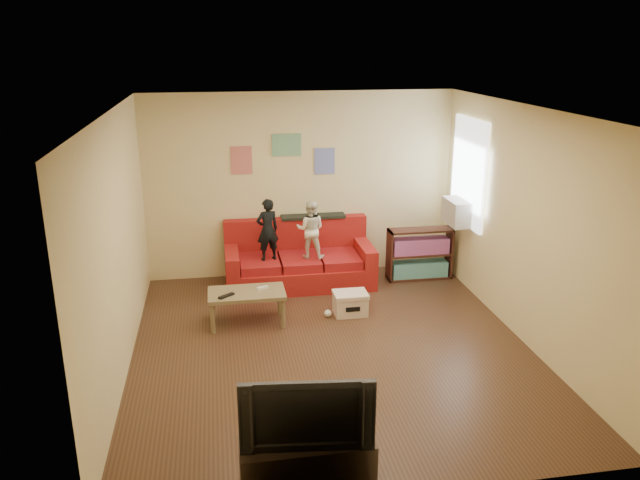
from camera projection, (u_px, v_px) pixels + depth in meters
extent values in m
cube|color=#4B3020|center=(331.00, 348.00, 7.19)|extent=(4.50, 5.00, 0.01)
cube|color=white|center=(333.00, 110.00, 6.35)|extent=(4.50, 5.00, 0.01)
cube|color=beige|center=(301.00, 185.00, 9.12)|extent=(4.50, 0.01, 2.70)
cube|color=beige|center=(397.00, 341.00, 4.42)|extent=(4.50, 0.01, 2.70)
cube|color=beige|center=(117.00, 247.00, 6.41)|extent=(0.01, 5.00, 2.70)
cube|color=beige|center=(526.00, 226.00, 7.13)|extent=(0.01, 5.00, 2.70)
cube|color=#A41B18|center=(299.00, 274.00, 9.00)|extent=(2.10, 0.94, 0.31)
cube|color=#A41B18|center=(296.00, 237.00, 9.22)|extent=(2.10, 0.19, 0.58)
cube|color=#A41B18|center=(232.00, 259.00, 8.76)|extent=(0.19, 0.94, 0.26)
cube|color=#A41B18|center=(364.00, 251.00, 9.06)|extent=(0.19, 0.94, 0.26)
cube|color=maroon|center=(259.00, 264.00, 8.77)|extent=(0.55, 0.71, 0.13)
cube|color=maroon|center=(300.00, 261.00, 8.86)|extent=(0.55, 0.71, 0.13)
cube|color=maroon|center=(339.00, 259.00, 8.95)|extent=(0.55, 0.71, 0.13)
cube|color=black|center=(313.00, 216.00, 9.16)|extent=(0.94, 0.23, 0.04)
imported|color=black|center=(268.00, 230.00, 8.61)|extent=(0.36, 0.29, 0.88)
imported|color=white|center=(310.00, 229.00, 8.71)|extent=(0.47, 0.41, 0.83)
cube|color=olive|center=(247.00, 293.00, 7.68)|extent=(0.95, 0.52, 0.05)
cylinder|color=olive|center=(213.00, 319.00, 7.48)|extent=(0.06, 0.06, 0.38)
cylinder|color=olive|center=(283.00, 314.00, 7.62)|extent=(0.06, 0.06, 0.38)
cylinder|color=olive|center=(213.00, 305.00, 7.88)|extent=(0.06, 0.06, 0.38)
cylinder|color=olive|center=(280.00, 300.00, 8.02)|extent=(0.06, 0.06, 0.38)
cube|color=black|center=(226.00, 296.00, 7.52)|extent=(0.21, 0.17, 0.02)
cube|color=silver|center=(262.00, 288.00, 7.75)|extent=(0.15, 0.09, 0.03)
cube|color=#3E1F17|center=(389.00, 255.00, 9.10)|extent=(0.03, 0.28, 0.76)
cube|color=#3E1F17|center=(449.00, 252.00, 9.25)|extent=(0.03, 0.28, 0.76)
cube|color=#3E1F17|center=(418.00, 277.00, 9.29)|extent=(0.95, 0.28, 0.03)
cube|color=#3E1F17|center=(421.00, 230.00, 9.06)|extent=(0.95, 0.28, 0.03)
cube|color=#3E1F17|center=(419.00, 254.00, 9.17)|extent=(0.89, 0.28, 0.02)
cube|color=teal|center=(419.00, 269.00, 9.25)|extent=(0.83, 0.24, 0.23)
cube|color=#8C3F87|center=(420.00, 246.00, 9.13)|extent=(0.83, 0.24, 0.23)
cube|color=white|center=(469.00, 172.00, 8.58)|extent=(0.04, 1.08, 1.48)
cube|color=#B7B2A3|center=(457.00, 212.00, 8.73)|extent=(0.28, 0.55, 0.35)
cube|color=#D87266|center=(241.00, 160.00, 8.84)|extent=(0.30, 0.01, 0.40)
cube|color=#72B27F|center=(287.00, 145.00, 8.89)|extent=(0.42, 0.01, 0.32)
cube|color=#727FCC|center=(325.00, 161.00, 9.05)|extent=(0.30, 0.01, 0.38)
cube|color=#F7DFC8|center=(350.00, 305.00, 8.03)|extent=(0.41, 0.31, 0.25)
cube|color=#F7DFC8|center=(350.00, 294.00, 7.98)|extent=(0.43, 0.33, 0.05)
cube|color=black|center=(353.00, 309.00, 7.87)|extent=(0.19, 0.00, 0.06)
cube|color=#382A22|center=(307.00, 464.00, 4.92)|extent=(1.06, 0.36, 0.40)
imported|color=black|center=(307.00, 409.00, 4.76)|extent=(1.04, 0.25, 0.59)
sphere|color=white|center=(328.00, 313.00, 7.97)|extent=(0.12, 0.12, 0.09)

